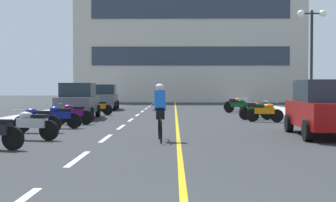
{
  "coord_description": "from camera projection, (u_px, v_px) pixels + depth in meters",
  "views": [
    {
      "loc": [
        0.11,
        -3.73,
        1.55
      ],
      "look_at": [
        -0.13,
        15.12,
        1.01
      ],
      "focal_mm": 47.56,
      "sensor_mm": 36.0,
      "label": 1
    }
  ],
  "objects": [
    {
      "name": "street_lamp_mid",
      "position": [
        312.0,
        39.0,
        22.45
      ],
      "size": [
        1.46,
        0.36,
        5.39
      ],
      "color": "black",
      "rests_on": "curb_right"
    },
    {
      "name": "lane_dash_11",
      "position": [
        155.0,
        102.0,
        49.77
      ],
      "size": [
        0.14,
        2.2,
        0.01
      ],
      "primitive_type": "cube",
      "color": "silver",
      "rests_on": "ground"
    },
    {
      "name": "cyclist_rider",
      "position": [
        160.0,
        111.0,
        13.14
      ],
      "size": [
        0.42,
        1.77,
        1.71
      ],
      "color": "black",
      "rests_on": "ground"
    },
    {
      "name": "lane_dash_3",
      "position": [
        121.0,
        127.0,
        17.79
      ],
      "size": [
        0.14,
        2.2,
        0.01
      ],
      "primitive_type": "cube",
      "color": "silver",
      "rests_on": "ground"
    },
    {
      "name": "parked_car_far",
      "position": [
        104.0,
        97.0,
        32.09
      ],
      "size": [
        2.13,
        4.3,
        1.82
      ],
      "color": "black",
      "rests_on": "ground"
    },
    {
      "name": "motorcycle_4",
      "position": [
        37.0,
        119.0,
        15.46
      ],
      "size": [
        1.7,
        0.6,
        0.92
      ],
      "color": "black",
      "rests_on": "ground"
    },
    {
      "name": "lane_dash_8",
      "position": [
        149.0,
        106.0,
        37.78
      ],
      "size": [
        0.14,
        2.2,
        0.01
      ],
      "primitive_type": "cube",
      "color": "silver",
      "rests_on": "ground"
    },
    {
      "name": "motorcycle_7",
      "position": [
        265.0,
        112.0,
        20.41
      ],
      "size": [
        1.66,
        0.74,
        0.92
      ],
      "color": "black",
      "rests_on": "ground"
    },
    {
      "name": "motorcycle_9",
      "position": [
        255.0,
        109.0,
        23.7
      ],
      "size": [
        1.7,
        0.6,
        0.92
      ],
      "color": "black",
      "rests_on": "ground"
    },
    {
      "name": "ground_plane",
      "position": [
        172.0,
        116.0,
        24.76
      ],
      "size": [
        140.0,
        140.0,
        0.0
      ],
      "primitive_type": "plane",
      "color": "#2D3033"
    },
    {
      "name": "curb_right",
      "position": [
        288.0,
        112.0,
        27.67
      ],
      "size": [
        2.4,
        72.0,
        0.12
      ],
      "primitive_type": "cube",
      "color": "#A8A8A3",
      "rests_on": "ground"
    },
    {
      "name": "motorcycle_8",
      "position": [
        256.0,
        110.0,
        21.94
      ],
      "size": [
        1.7,
        0.6,
        0.92
      ],
      "color": "black",
      "rests_on": "ground"
    },
    {
      "name": "motorcycle_13",
      "position": [
        236.0,
        103.0,
        32.55
      ],
      "size": [
        1.7,
        0.6,
        0.92
      ],
      "color": "black",
      "rests_on": "ground"
    },
    {
      "name": "lane_dash_5",
      "position": [
        137.0,
        115.0,
        25.79
      ],
      "size": [
        0.14,
        2.2,
        0.01
      ],
      "primitive_type": "cube",
      "color": "silver",
      "rests_on": "ground"
    },
    {
      "name": "centre_line_yellow",
      "position": [
        176.0,
        113.0,
        27.76
      ],
      "size": [
        0.12,
        66.0,
        0.01
      ],
      "primitive_type": "cube",
      "color": "gold",
      "rests_on": "ground"
    },
    {
      "name": "motorcycle_5",
      "position": [
        60.0,
        116.0,
        17.19
      ],
      "size": [
        1.7,
        0.6,
        0.92
      ],
      "color": "black",
      "rests_on": "ground"
    },
    {
      "name": "lane_dash_10",
      "position": [
        153.0,
        103.0,
        45.78
      ],
      "size": [
        0.14,
        2.2,
        0.01
      ],
      "primitive_type": "cube",
      "color": "silver",
      "rests_on": "ground"
    },
    {
      "name": "lane_dash_6",
      "position": [
        142.0,
        111.0,
        29.78
      ],
      "size": [
        0.14,
        2.2,
        0.01
      ],
      "primitive_type": "cube",
      "color": "silver",
      "rests_on": "ground"
    },
    {
      "name": "lane_dash_1",
      "position": [
        78.0,
        159.0,
        9.79
      ],
      "size": [
        0.14,
        2.2,
        0.01
      ],
      "primitive_type": "cube",
      "color": "silver",
      "rests_on": "ground"
    },
    {
      "name": "parked_car_mid",
      "position": [
        78.0,
        101.0,
        22.73
      ],
      "size": [
        2.11,
        4.29,
        1.82
      ],
      "color": "black",
      "rests_on": "ground"
    },
    {
      "name": "lane_dash_4",
      "position": [
        131.0,
        120.0,
        21.79
      ],
      "size": [
        0.14,
        2.2,
        0.01
      ],
      "primitive_type": "cube",
      "color": "silver",
      "rests_on": "ground"
    },
    {
      "name": "motorcycle_10",
      "position": [
        98.0,
        107.0,
        25.67
      ],
      "size": [
        1.7,
        0.6,
        0.92
      ],
      "color": "black",
      "rests_on": "ground"
    },
    {
      "name": "parked_car_near",
      "position": [
        324.0,
        108.0,
        14.29
      ],
      "size": [
        2.13,
        4.3,
        1.82
      ],
      "color": "black",
      "rests_on": "ground"
    },
    {
      "name": "office_building",
      "position": [
        189.0,
        29.0,
        51.9
      ],
      "size": [
        25.75,
        6.97,
        16.98
      ],
      "color": "beige",
      "rests_on": "ground"
    },
    {
      "name": "motorcycle_11",
      "position": [
        238.0,
        105.0,
        27.89
      ],
      "size": [
        1.67,
        0.71,
        0.92
      ],
      "color": "black",
      "rests_on": "ground"
    },
    {
      "name": "lane_dash_9",
      "position": [
        151.0,
        105.0,
        41.78
      ],
      "size": [
        0.14,
        2.2,
        0.01
      ],
      "primitive_type": "cube",
      "color": "silver",
      "rests_on": "ground"
    },
    {
      "name": "lane_dash_7",
      "position": [
        146.0,
        109.0,
        33.78
      ],
      "size": [
        0.14,
        2.2,
        0.01
      ],
      "primitive_type": "cube",
      "color": "silver",
      "rests_on": "ground"
    },
    {
      "name": "motorcycle_6",
      "position": [
        73.0,
        114.0,
        19.02
      ],
      "size": [
        1.7,
        0.6,
        0.92
      ],
      "color": "black",
      "rests_on": "ground"
    },
    {
      "name": "motorcycle_12",
      "position": [
        236.0,
        104.0,
        29.92
      ],
      "size": [
        1.7,
        0.6,
        0.92
      ],
      "color": "black",
      "rests_on": "ground"
    },
    {
      "name": "lane_dash_2",
      "position": [
        106.0,
        138.0,
        13.79
      ],
      "size": [
        0.14,
        2.2,
        0.01
      ],
      "primitive_type": "cube",
      "color": "silver",
      "rests_on": "ground"
    },
    {
      "name": "motorcycle_3",
      "position": [
        32.0,
        124.0,
        13.31
      ],
      "size": [
        1.68,
        0.64,
        0.92
      ],
      "color": "black",
      "rests_on": "ground"
    },
    {
      "name": "curb_left",
      "position": [
        57.0,
        112.0,
        27.85
      ],
      "size": [
        2.4,
        72.0,
        0.12
      ],
      "primitive_type": "cube",
      "color": "#A8A8A3",
      "rests_on": "ground"
    }
  ]
}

